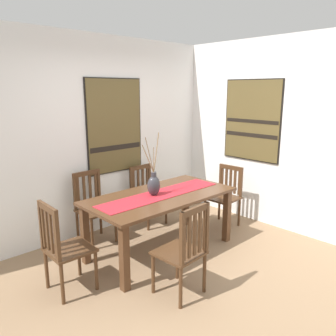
{
  "coord_description": "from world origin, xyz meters",
  "views": [
    {
      "loc": [
        -2.56,
        -2.2,
        1.98
      ],
      "look_at": [
        0.16,
        0.68,
        1.06
      ],
      "focal_mm": 35.99,
      "sensor_mm": 36.0,
      "label": 1
    }
  ],
  "objects_px": {
    "chair_1": "(64,247)",
    "painting_on_back_wall": "(115,126)",
    "chair_0": "(184,249)",
    "chair_3": "(93,206)",
    "dining_table": "(161,203)",
    "chair_2": "(225,195)",
    "chair_4": "(146,193)",
    "centerpiece_vase": "(154,185)",
    "painting_on_side_wall": "(252,120)"
  },
  "relations": [
    {
      "from": "centerpiece_vase",
      "to": "painting_on_side_wall",
      "type": "relative_size",
      "value": 0.61
    },
    {
      "from": "centerpiece_vase",
      "to": "dining_table",
      "type": "bearing_deg",
      "value": -18.31
    },
    {
      "from": "chair_0",
      "to": "chair_1",
      "type": "distance_m",
      "value": 1.18
    },
    {
      "from": "dining_table",
      "to": "chair_3",
      "type": "relative_size",
      "value": 1.96
    },
    {
      "from": "chair_0",
      "to": "painting_on_side_wall",
      "type": "xyz_separation_m",
      "value": [
        2.21,
        0.75,
        1.04
      ]
    },
    {
      "from": "painting_on_side_wall",
      "to": "centerpiece_vase",
      "type": "bearing_deg",
      "value": 176.08
    },
    {
      "from": "centerpiece_vase",
      "to": "chair_2",
      "type": "bearing_deg",
      "value": -2.2
    },
    {
      "from": "dining_table",
      "to": "chair_0",
      "type": "distance_m",
      "value": 0.98
    },
    {
      "from": "chair_1",
      "to": "chair_2",
      "type": "relative_size",
      "value": 1.06
    },
    {
      "from": "centerpiece_vase",
      "to": "chair_1",
      "type": "xyz_separation_m",
      "value": [
        -1.19,
        -0.02,
        -0.4
      ]
    },
    {
      "from": "chair_0",
      "to": "chair_3",
      "type": "bearing_deg",
      "value": 89.14
    },
    {
      "from": "dining_table",
      "to": "centerpiece_vase",
      "type": "height_order",
      "value": "centerpiece_vase"
    },
    {
      "from": "chair_3",
      "to": "chair_0",
      "type": "bearing_deg",
      "value": -90.86
    },
    {
      "from": "chair_1",
      "to": "painting_on_back_wall",
      "type": "relative_size",
      "value": 0.71
    },
    {
      "from": "chair_3",
      "to": "dining_table",
      "type": "bearing_deg",
      "value": -62.73
    },
    {
      "from": "chair_1",
      "to": "painting_on_side_wall",
      "type": "xyz_separation_m",
      "value": [
        3.02,
        -0.11,
        1.05
      ]
    },
    {
      "from": "dining_table",
      "to": "centerpiece_vase",
      "type": "distance_m",
      "value": 0.26
    },
    {
      "from": "chair_0",
      "to": "chair_3",
      "type": "distance_m",
      "value": 1.7
    },
    {
      "from": "chair_0",
      "to": "chair_4",
      "type": "bearing_deg",
      "value": 61.05
    },
    {
      "from": "dining_table",
      "to": "chair_3",
      "type": "height_order",
      "value": "chair_3"
    },
    {
      "from": "dining_table",
      "to": "painting_on_side_wall",
      "type": "relative_size",
      "value": 1.53
    },
    {
      "from": "centerpiece_vase",
      "to": "chair_0",
      "type": "height_order",
      "value": "centerpiece_vase"
    },
    {
      "from": "dining_table",
      "to": "centerpiece_vase",
      "type": "relative_size",
      "value": 2.49
    },
    {
      "from": "chair_2",
      "to": "painting_on_side_wall",
      "type": "relative_size",
      "value": 0.74
    },
    {
      "from": "dining_table",
      "to": "chair_4",
      "type": "relative_size",
      "value": 2.09
    },
    {
      "from": "chair_0",
      "to": "chair_3",
      "type": "xyz_separation_m",
      "value": [
        0.03,
        1.7,
        -0.01
      ]
    },
    {
      "from": "painting_on_back_wall",
      "to": "chair_3",
      "type": "bearing_deg",
      "value": -155.63
    },
    {
      "from": "chair_3",
      "to": "chair_4",
      "type": "relative_size",
      "value": 1.07
    },
    {
      "from": "painting_on_side_wall",
      "to": "chair_4",
      "type": "bearing_deg",
      "value": 143.83
    },
    {
      "from": "dining_table",
      "to": "chair_3",
      "type": "distance_m",
      "value": 0.97
    },
    {
      "from": "dining_table",
      "to": "chair_1",
      "type": "xyz_separation_m",
      "value": [
        -1.27,
        0.01,
        -0.15
      ]
    },
    {
      "from": "chair_1",
      "to": "chair_3",
      "type": "xyz_separation_m",
      "value": [
        0.84,
        0.84,
        -0.0
      ]
    },
    {
      "from": "chair_0",
      "to": "chair_3",
      "type": "relative_size",
      "value": 1.01
    },
    {
      "from": "chair_4",
      "to": "painting_on_side_wall",
      "type": "xyz_separation_m",
      "value": [
        1.28,
        -0.94,
        1.07
      ]
    },
    {
      "from": "centerpiece_vase",
      "to": "chair_2",
      "type": "relative_size",
      "value": 0.83
    },
    {
      "from": "centerpiece_vase",
      "to": "chair_3",
      "type": "bearing_deg",
      "value": 113.19
    },
    {
      "from": "chair_1",
      "to": "painting_on_back_wall",
      "type": "xyz_separation_m",
      "value": [
        1.39,
        1.09,
        0.99
      ]
    },
    {
      "from": "chair_1",
      "to": "chair_2",
      "type": "height_order",
      "value": "chair_1"
    },
    {
      "from": "dining_table",
      "to": "centerpiece_vase",
      "type": "bearing_deg",
      "value": 161.69
    },
    {
      "from": "chair_2",
      "to": "painting_on_back_wall",
      "type": "distance_m",
      "value": 1.89
    },
    {
      "from": "centerpiece_vase",
      "to": "painting_on_back_wall",
      "type": "relative_size",
      "value": 0.55
    },
    {
      "from": "dining_table",
      "to": "chair_4",
      "type": "bearing_deg",
      "value": 60.82
    },
    {
      "from": "chair_2",
      "to": "painting_on_side_wall",
      "type": "bearing_deg",
      "value": -8.59
    },
    {
      "from": "chair_2",
      "to": "painting_on_side_wall",
      "type": "distance_m",
      "value": 1.17
    },
    {
      "from": "chair_0",
      "to": "painting_on_back_wall",
      "type": "height_order",
      "value": "painting_on_back_wall"
    },
    {
      "from": "chair_3",
      "to": "painting_on_side_wall",
      "type": "relative_size",
      "value": 0.78
    },
    {
      "from": "chair_3",
      "to": "chair_1",
      "type": "bearing_deg",
      "value": -134.93
    },
    {
      "from": "painting_on_side_wall",
      "to": "dining_table",
      "type": "bearing_deg",
      "value": 176.82
    },
    {
      "from": "centerpiece_vase",
      "to": "chair_4",
      "type": "height_order",
      "value": "centerpiece_vase"
    },
    {
      "from": "dining_table",
      "to": "chair_2",
      "type": "height_order",
      "value": "chair_2"
    }
  ]
}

